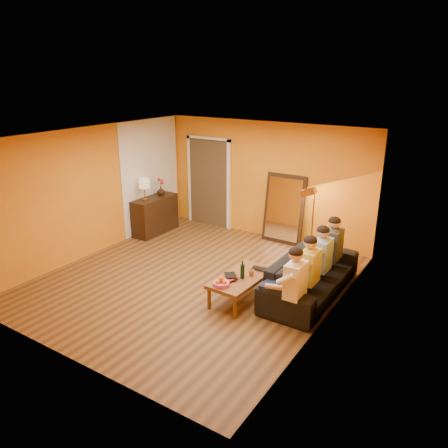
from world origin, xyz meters
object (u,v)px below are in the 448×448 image
Objects in this scene: sideboard at (155,215)px; person_far_left at (295,286)px; floor_lamp at (312,225)px; person_mid_left at (309,272)px; person_mid_right at (322,260)px; sofa at (311,275)px; laptop at (261,270)px; vase at (161,191)px; mirror_frame at (284,209)px; coffee_table at (241,288)px; wine_bottle at (242,270)px; table_lamp at (145,190)px; tumbler at (251,273)px; dog at (288,291)px; person_far_right at (333,250)px.

person_far_left is (4.37, -1.88, 0.18)m from sideboard.
person_mid_left is (0.70, -1.87, -0.11)m from floor_lamp.
sideboard is 0.97× the size of person_mid_right.
sofa is 1.04m from person_far_left.
person_far_left is 3.43× the size of laptop.
vase is (0.00, 0.25, 0.52)m from sideboard.
mirror_frame is at bearing 130.29° from person_mid_right.
wine_bottle reaches higher than coffee_table.
coffee_table is (3.34, -1.40, -0.90)m from table_lamp.
sideboard is 0.74m from table_lamp.
sideboard is at bearing 163.02° from person_mid_left.
floor_lamp reaches higher than coffee_table.
person_mid_right is at bearing -10.17° from sideboard.
table_lamp is at bearing 156.88° from wine_bottle.
sofa reaches higher than laptop.
mirror_frame is at bearing 104.17° from tumbler.
mirror_frame is at bearing 99.70° from laptop.
sofa is 4.43m from vase.
person_mid_right reaches higher than dog.
person_mid_left is 3.94× the size of wine_bottle.
person_far_right is (0.13, 0.65, 0.27)m from sofa.
floor_lamp is 2.00m from person_mid_left.
wine_bottle is at bearing -147.80° from dog.
dog is 0.50× the size of person_mid_left.
laptop is (-0.72, -0.46, 0.09)m from sofa.
person_mid_left is at bearing -56.80° from mirror_frame.
floor_lamp is 4.05× the size of laptop.
sideboard is 3.80m from tumbler.
coffee_table is at bearing -124.28° from laptop.
dog is 0.52m from person_far_left.
table_lamp reaches higher than coffee_table.
person_mid_right reaches higher than tumbler.
person_mid_left is at bearing -163.89° from sofa.
tumbler is at bearing -124.06° from person_far_right.
floor_lamp is 1.18× the size of person_mid_right.
wine_bottle is (0.60, -2.83, -0.18)m from mirror_frame.
person_mid_right reaches higher than sideboard.
wine_bottle is 0.44m from laptop.
person_far_left is at bearing -61.94° from mirror_frame.
wine_bottle is at bearing -115.07° from laptop.
tumbler is at bearing -27.84° from vase.
person_far_left is at bearing -81.67° from floor_lamp.
sofa is 1.05m from tumbler.
person_far_right reaches higher than vase.
person_mid_left is at bearing -6.12° from laptop.
wine_bottle is at bearing -27.27° from sideboard.
dog is at bearing -85.46° from floor_lamp.
table_lamp is at bearing -153.68° from mirror_frame.
sideboard is 2.31× the size of table_lamp.
person_far_left is (0.13, -1.00, 0.27)m from sofa.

